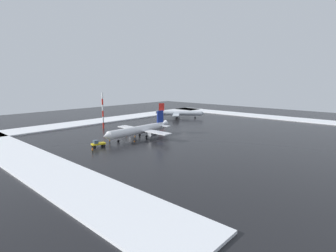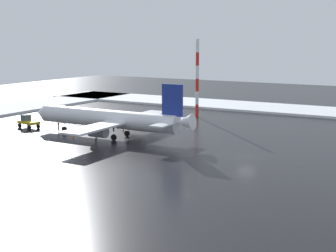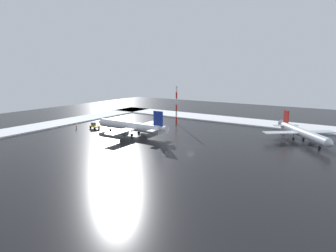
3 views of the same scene
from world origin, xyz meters
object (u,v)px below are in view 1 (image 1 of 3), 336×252
at_px(ground_crew_near_tug, 135,137).
at_px(traffic_cone_near_nose, 134,141).
at_px(airplane_foreground_jet, 179,113).
at_px(ground_crew_mid_apron, 110,141).
at_px(pushback_tug, 98,144).
at_px(airplane_far_rear, 139,130).
at_px(antenna_mast, 103,111).
at_px(ground_crew_by_nose_gear, 92,150).
at_px(traffic_cone_mid_line, 127,136).

bearing_deg(ground_crew_near_tug, traffic_cone_near_nose, 68.43).
height_order(airplane_foreground_jet, ground_crew_mid_apron, airplane_foreground_jet).
xyz_separation_m(pushback_tug, traffic_cone_near_nose, (-13.67, 2.95, -1.01)).
height_order(airplane_far_rear, antenna_mast, antenna_mast).
relative_size(ground_crew_mid_apron, antenna_mast, 0.10).
relative_size(ground_crew_by_nose_gear, ground_crew_near_tug, 1.00).
relative_size(airplane_foreground_jet, ground_crew_mid_apron, 14.59).
xyz_separation_m(airplane_foreground_jet, ground_crew_mid_apron, (67.11, 22.95, -1.93)).
bearing_deg(antenna_mast, pushback_tug, 52.78).
bearing_deg(airplane_far_rear, airplane_foreground_jet, -156.93).
bearing_deg(airplane_foreground_jet, ground_crew_mid_apron, -108.64).
xyz_separation_m(traffic_cone_near_nose, traffic_cone_mid_line, (-4.04, -9.34, 0.00)).
bearing_deg(ground_crew_mid_apron, airplane_foreground_jet, -42.76).
height_order(airplane_foreground_jet, traffic_cone_mid_line, airplane_foreground_jet).
relative_size(ground_crew_mid_apron, traffic_cone_near_nose, 3.11).
distance_m(pushback_tug, ground_crew_by_nose_gear, 7.02).
xyz_separation_m(airplane_far_rear, ground_crew_mid_apron, (13.19, -1.26, -2.26)).
relative_size(ground_crew_by_nose_gear, traffic_cone_mid_line, 3.11).
bearing_deg(traffic_cone_mid_line, traffic_cone_near_nose, 66.59).
relative_size(pushback_tug, ground_crew_mid_apron, 2.90).
relative_size(airplane_far_rear, traffic_cone_near_nose, 59.75).
relative_size(ground_crew_mid_apron, traffic_cone_mid_line, 3.11).
relative_size(pushback_tug, traffic_cone_near_nose, 9.02).
relative_size(airplane_far_rear, ground_crew_near_tug, 19.22).
relative_size(pushback_tug, traffic_cone_mid_line, 9.02).
relative_size(ground_crew_mid_apron, ground_crew_near_tug, 1.00).
bearing_deg(ground_crew_near_tug, antenna_mast, -77.36).
xyz_separation_m(airplane_far_rear, traffic_cone_mid_line, (1.58, -5.90, -2.96)).
distance_m(ground_crew_by_nose_gear, ground_crew_near_tug, 21.98).
distance_m(ground_crew_by_nose_gear, traffic_cone_near_nose, 18.83).
distance_m(ground_crew_near_tug, antenna_mast, 30.16).
height_order(pushback_tug, traffic_cone_near_nose, pushback_tug).
xyz_separation_m(ground_crew_by_nose_gear, traffic_cone_near_nose, (-18.72, -1.91, -0.70)).
bearing_deg(ground_crew_mid_apron, airplane_far_rear, -67.09).
distance_m(airplane_foreground_jet, traffic_cone_mid_line, 58.50).
relative_size(ground_crew_by_nose_gear, ground_crew_mid_apron, 1.00).
bearing_deg(airplane_foreground_jet, traffic_cone_mid_line, -109.26).
bearing_deg(antenna_mast, airplane_foreground_jet, 175.69).
bearing_deg(airplane_foreground_jet, ground_crew_near_tug, -103.87).
height_order(airplane_foreground_jet, ground_crew_near_tug, airplane_foreground_jet).
bearing_deg(traffic_cone_mid_line, pushback_tug, 19.83).
distance_m(antenna_mast, traffic_cone_near_nose, 33.53).
bearing_deg(traffic_cone_near_nose, airplane_foreground_jet, -155.09).
bearing_deg(antenna_mast, traffic_cone_mid_line, 79.79).
distance_m(airplane_foreground_jet, pushback_tug, 77.28).
height_order(ground_crew_by_nose_gear, antenna_mast, antenna_mast).
xyz_separation_m(airplane_foreground_jet, ground_crew_near_tug, (56.80, 24.87, -1.93)).
distance_m(airplane_foreground_jet, ground_crew_near_tug, 62.03).
bearing_deg(airplane_far_rear, ground_crew_mid_apron, -6.56).
height_order(airplane_foreground_jet, traffic_cone_near_nose, airplane_foreground_jet).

